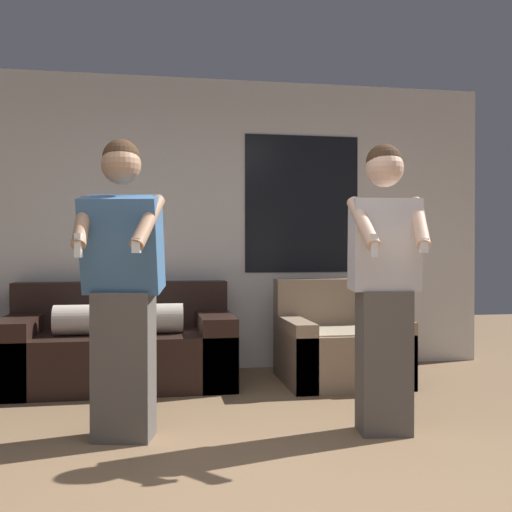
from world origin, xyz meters
TOP-DOWN VIEW (x-y plane):
  - wall_back at (0.02, 3.20)m, footprint 5.69×0.07m
  - couch at (-0.62, 2.69)m, footprint 1.84×0.95m
  - armchair at (1.21, 2.49)m, footprint 0.98×0.87m
  - person_left at (-0.52, 1.20)m, footprint 0.51×0.57m
  - person_right at (1.03, 1.06)m, footprint 0.47×0.49m

SIDE VIEW (x-z plane):
  - armchair at x=1.21m, z-range -0.14..0.72m
  - couch at x=-0.62m, z-range -0.11..0.72m
  - person_left at x=-0.52m, z-range 0.02..1.77m
  - person_right at x=1.03m, z-range 0.03..1.79m
  - wall_back at x=0.02m, z-range 0.00..2.70m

